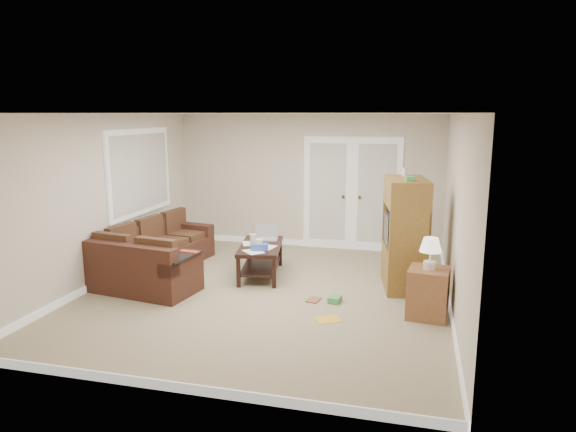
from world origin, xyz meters
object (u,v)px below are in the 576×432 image
(sectional_sofa, at_px, (153,259))
(coffee_table, at_px, (261,258))
(tv_armoire, at_px, (405,233))
(side_cabinet, at_px, (428,289))

(sectional_sofa, height_order, coffee_table, coffee_table)
(tv_armoire, bearing_deg, coffee_table, 170.33)
(sectional_sofa, height_order, tv_armoire, tv_armoire)
(sectional_sofa, xyz_separation_m, coffee_table, (1.61, 0.49, -0.02))
(side_cabinet, bearing_deg, tv_armoire, 114.53)
(coffee_table, bearing_deg, sectional_sofa, -173.56)
(sectional_sofa, height_order, side_cabinet, side_cabinet)
(coffee_table, height_order, tv_armoire, tv_armoire)
(sectional_sofa, bearing_deg, coffee_table, 25.51)
(sectional_sofa, relative_size, tv_armoire, 1.54)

